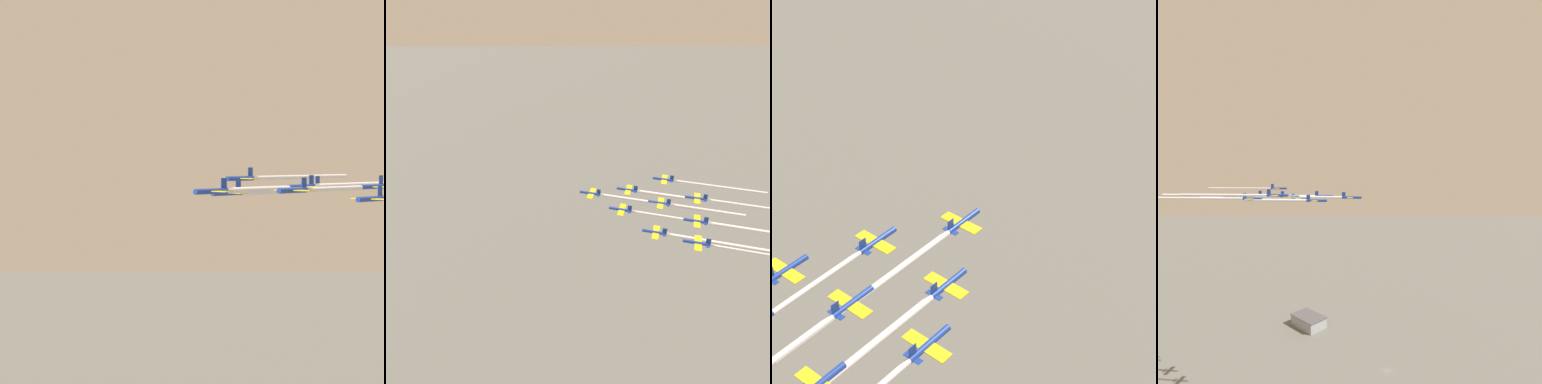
# 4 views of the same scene
# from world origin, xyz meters

# --- Properties ---
(ground_plane) EXTENTS (3000.00, 3000.00, 0.00)m
(ground_plane) POSITION_xyz_m (0.00, 0.00, 0.00)
(ground_plane) COLOR #60605B
(hangar) EXTENTS (28.46, 18.04, 9.15)m
(hangar) POSITION_xyz_m (84.04, -2.25, 4.60)
(hangar) COLOR gray
(hangar) RESTS_ON ground_plane
(jet_0) EXTENTS (8.50, 8.37, 3.11)m
(jet_0) POSITION_xyz_m (-16.92, 52.75, 117.26)
(jet_0) COLOR #19389E
(jet_1) EXTENTS (8.50, 8.37, 3.11)m
(jet_1) POSITION_xyz_m (0.21, 54.78, 117.27)
(jet_1) COLOR #19389E
(jet_2) EXTENTS (8.50, 8.37, 3.11)m
(jet_2) POSITION_xyz_m (-10.37, 68.71, 116.32)
(jet_2) COLOR #19389E
(jet_3) EXTENTS (8.50, 8.37, 3.11)m
(jet_3) POSITION_xyz_m (17.35, 56.81, 115.33)
(jet_3) COLOR #19389E
(jet_4) EXTENTS (8.50, 8.37, 3.11)m
(jet_4) POSITION_xyz_m (6.77, 70.74, 117.49)
(jet_4) COLOR #19389E
(jet_5) EXTENTS (8.50, 8.37, 3.11)m
(jet_5) POSITION_xyz_m (-3.82, 84.67, 119.09)
(jet_5) COLOR #19389E
(jet_6) EXTENTS (8.50, 8.37, 3.11)m
(jet_6) POSITION_xyz_m (34.48, 58.83, 120.47)
(jet_6) COLOR #19389E
(jet_7) EXTENTS (8.50, 8.37, 3.11)m
(jet_7) POSITION_xyz_m (23.90, 72.77, 117.35)
(jet_7) COLOR #19389E
(jet_8) EXTENTS (8.50, 8.37, 3.11)m
(jet_8) POSITION_xyz_m (13.32, 86.70, 116.97)
(jet_8) COLOR #19389E
(smoke_trail_0) EXTENTS (34.33, 26.48, 1.22)m
(smoke_trail_0) POSITION_xyz_m (3.26, 68.08, 117.21)
(smoke_trail_0) COLOR white
(smoke_trail_1) EXTENTS (35.30, 27.15, 1.01)m
(smoke_trail_1) POSITION_xyz_m (20.95, 70.52, 117.23)
(smoke_trail_1) COLOR white
(smoke_trail_2) EXTENTS (23.99, 18.66, 1.32)m
(smoke_trail_2) POSITION_xyz_m (4.61, 80.09, 116.28)
(smoke_trail_2) COLOR white
(smoke_trail_3) EXTENTS (42.61, 32.78, 1.23)m
(smoke_trail_3) POSITION_xyz_m (41.67, 75.28, 115.29)
(smoke_trail_3) COLOR white
(smoke_trail_4) EXTENTS (24.12, 18.71, 1.15)m
(smoke_trail_4) POSITION_xyz_m (21.87, 82.21, 117.45)
(smoke_trail_4) COLOR white
(smoke_trail_5) EXTENTS (32.04, 24.68, 1.05)m
(smoke_trail_5) POSITION_xyz_m (15.27, 99.17, 119.04)
(smoke_trail_5) COLOR white
(smoke_trail_6) EXTENTS (30.59, 23.51, 0.80)m
(smoke_trail_6) POSITION_xyz_m (52.92, 72.84, 120.43)
(smoke_trail_6) COLOR white
(smoke_trail_7) EXTENTS (43.23, 33.27, 1.28)m
(smoke_trail_7) POSITION_xyz_m (48.52, 91.46, 117.30)
(smoke_trail_7) COLOR white
(smoke_trail_8) EXTENTS (39.26, 30.18, 1.07)m
(smoke_trail_8) POSITION_xyz_m (36.01, 103.94, 116.92)
(smoke_trail_8) COLOR white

